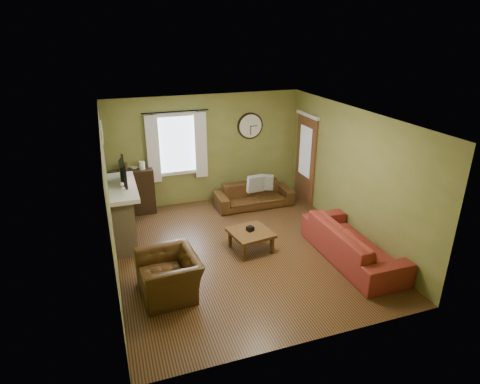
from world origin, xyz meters
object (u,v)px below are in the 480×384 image
object	(u,v)px
sofa_red	(352,243)
coffee_table	(251,241)
sofa_brown	(254,195)
bookshelf	(134,192)
armchair	(169,275)

from	to	relation	value
sofa_red	coffee_table	size ratio (longest dim) A/B	3.11
sofa_brown	sofa_red	size ratio (longest dim) A/B	0.80
coffee_table	sofa_brown	bearing A→B (deg)	67.63
bookshelf	coffee_table	world-z (taller)	bookshelf
sofa_brown	armchair	size ratio (longest dim) A/B	1.79
sofa_brown	armchair	world-z (taller)	armchair
bookshelf	armchair	xyz separation A→B (m)	(0.22, -3.28, -0.19)
sofa_red	armchair	xyz separation A→B (m)	(-3.35, 0.06, -0.00)
bookshelf	sofa_brown	bearing A→B (deg)	-10.03
sofa_brown	armchair	distance (m)	3.75
sofa_red	coffee_table	xyz separation A→B (m)	(-1.65, 0.91, -0.14)
sofa_brown	sofa_red	world-z (taller)	sofa_red
sofa_brown	coffee_table	xyz separation A→B (m)	(-0.80, -1.94, -0.07)
bookshelf	sofa_brown	world-z (taller)	bookshelf
bookshelf	sofa_brown	xyz separation A→B (m)	(2.73, -0.48, -0.26)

